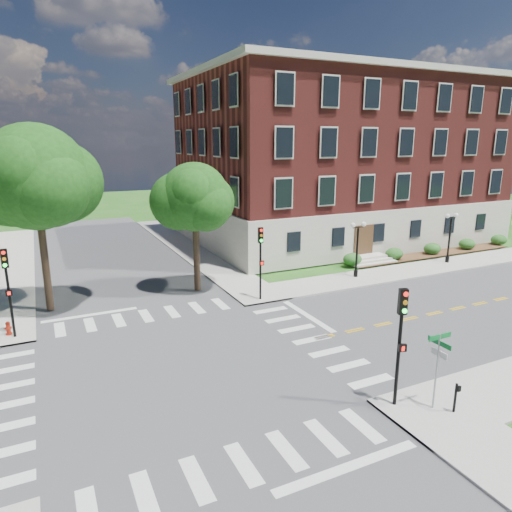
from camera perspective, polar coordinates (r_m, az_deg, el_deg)
name	(u,v)px	position (r m, az deg, el deg)	size (l,w,h in m)	color
ground	(180,368)	(22.07, -9.46, -13.66)	(160.00, 160.00, 0.00)	#235517
road_ew	(180,368)	(22.07, -9.46, -13.65)	(90.00, 12.00, 0.01)	#3D3D3F
road_ns	(180,368)	(22.07, -9.46, -13.64)	(12.00, 90.00, 0.01)	#3D3D3F
sidewalk_ne	(297,257)	(41.19, 5.16, -0.18)	(34.00, 34.00, 0.12)	#9E9B93
crosswalk_east	(312,340)	(24.75, 7.01, -10.36)	(2.20, 10.20, 0.02)	silver
stop_bar_east	(308,316)	(27.87, 6.48, -7.46)	(0.40, 5.50, 0.00)	silver
main_building	(337,159)	(50.22, 10.10, 11.80)	(30.60, 22.40, 16.50)	#B8B3A2
shrub_row	(432,256)	(44.91, 21.09, 0.04)	(18.00, 2.00, 1.30)	#214818
tree_c	(35,177)	(29.51, -25.87, 8.83)	(6.14, 6.14, 11.17)	black
tree_d	(195,197)	(30.92, -7.67, 7.26)	(4.61, 4.61, 8.80)	black
traffic_signal_se	(401,332)	(18.38, 17.62, -9.09)	(0.38, 0.45, 4.80)	black
traffic_signal_ne	(261,254)	(29.30, 0.57, 0.26)	(0.35, 0.40, 4.80)	black
traffic_signal_nw	(7,282)	(26.85, -28.64, -2.83)	(0.37, 0.43, 4.80)	black
twin_lamp_west	(357,246)	(35.30, 12.54, 1.21)	(1.36, 0.36, 4.23)	black
twin_lamp_east	(450,235)	(42.01, 23.06, 2.46)	(1.36, 0.36, 4.23)	black
street_sign_pole	(438,356)	(18.99, 21.80, -11.58)	(1.10, 1.10, 3.10)	gray
push_button_post	(456,396)	(19.69, 23.71, -15.76)	(0.14, 0.21, 1.20)	black
fire_hydrant	(8,329)	(28.11, -28.55, -7.97)	(0.35, 0.35, 0.75)	#AA200D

